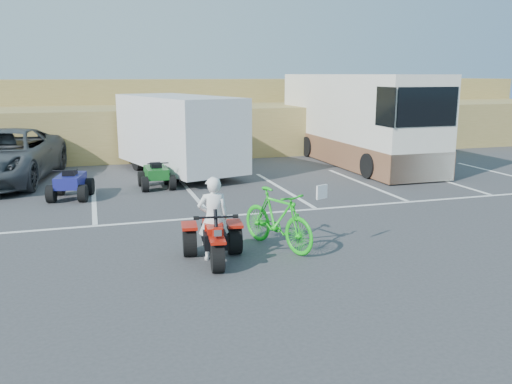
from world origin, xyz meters
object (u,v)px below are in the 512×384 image
object	(u,v)px
cargo_trailer	(178,132)
quad_atv_green	(157,188)
rider	(213,219)
quad_atv_blue	(72,198)
rv_motorhome	(354,125)
red_trike_atv	(215,262)
green_dirt_bike	(278,219)
grey_pickup	(4,156)

from	to	relation	value
cargo_trailer	quad_atv_green	bearing A→B (deg)	-132.08
rider	quad_atv_blue	xyz separation A→B (m)	(-2.66, 6.04, -0.78)
quad_atv_green	rv_motorhome	bearing A→B (deg)	17.93
red_trike_atv	rider	xyz separation A→B (m)	(0.02, 0.15, 0.78)
green_dirt_bike	grey_pickup	world-z (taller)	grey_pickup
grey_pickup	cargo_trailer	bearing A→B (deg)	8.88
red_trike_atv	cargo_trailer	distance (m)	9.27
cargo_trailer	quad_atv_green	size ratio (longest dim) A/B	4.64
red_trike_atv	quad_atv_blue	size ratio (longest dim) A/B	1.10
rider	grey_pickup	world-z (taller)	grey_pickup
rider	green_dirt_bike	distance (m)	1.39
green_dirt_bike	cargo_trailer	size ratio (longest dim) A/B	0.32
quad_atv_blue	grey_pickup	bearing A→B (deg)	135.55
grey_pickup	rv_motorhome	world-z (taller)	rv_motorhome
cargo_trailer	rv_motorhome	bearing A→B (deg)	-12.14
quad_atv_blue	quad_atv_green	xyz separation A→B (m)	(2.41, 0.72, 0.00)
green_dirt_bike	quad_atv_blue	world-z (taller)	green_dirt_bike
rider	quad_atv_green	distance (m)	6.81
rv_motorhome	cargo_trailer	bearing A→B (deg)	-176.15
grey_pickup	cargo_trailer	xyz separation A→B (m)	(5.52, -0.12, 0.60)
green_dirt_bike	rv_motorhome	xyz separation A→B (m)	(6.33, 9.24, 0.84)
red_trike_atv	rider	distance (m)	0.79
red_trike_atv	rv_motorhome	bearing A→B (deg)	58.44
quad_atv_green	cargo_trailer	bearing A→B (deg)	63.37
rv_motorhome	quad_atv_blue	world-z (taller)	rv_motorhome
rider	rv_motorhome	distance (m)	12.25
green_dirt_bike	grey_pickup	xyz separation A→B (m)	(-6.07, 8.80, 0.24)
rider	quad_atv_green	bearing A→B (deg)	-80.96
rv_motorhome	quad_atv_green	bearing A→B (deg)	-161.53
quad_atv_blue	quad_atv_green	size ratio (longest dim) A/B	1.05
red_trike_atv	rider	size ratio (longest dim) A/B	0.97
quad_atv_green	grey_pickup	bearing A→B (deg)	151.16
grey_pickup	rv_motorhome	size ratio (longest dim) A/B	0.64
rider	grey_pickup	xyz separation A→B (m)	(-4.73, 9.09, 0.05)
rider	quad_atv_blue	distance (m)	6.64
quad_atv_blue	rv_motorhome	bearing A→B (deg)	30.20
red_trike_atv	grey_pickup	bearing A→B (deg)	123.91
grey_pickup	cargo_trailer	size ratio (longest dim) A/B	0.98
rider	grey_pickup	bearing A→B (deg)	-55.62
quad_atv_blue	quad_atv_green	distance (m)	2.52
cargo_trailer	rv_motorhome	size ratio (longest dim) A/B	0.66
quad_atv_blue	quad_atv_green	bearing A→B (deg)	28.22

